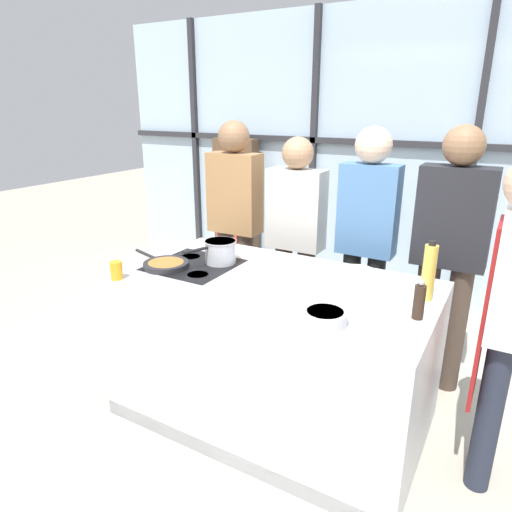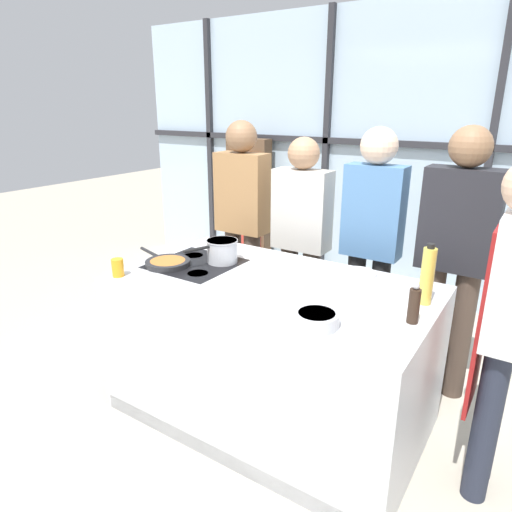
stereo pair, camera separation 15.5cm
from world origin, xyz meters
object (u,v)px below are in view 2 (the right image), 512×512
Objects in this scene: spectator_center_left at (301,234)px; oil_bottle at (427,276)px; spectator_far_left at (242,215)px; spectator_center_right at (372,236)px; juice_glass_near at (118,268)px; chef at (506,314)px; pepper_grinder at (414,305)px; saucepan at (222,250)px; spectator_far_right at (455,250)px; frying_pan at (167,262)px; mixing_bowl at (316,319)px; white_plate at (358,273)px.

spectator_center_left is 5.15× the size of oil_bottle.
spectator_far_left is 1.10m from spectator_center_right.
chef is at bearing 14.81° from juice_glass_near.
spectator_far_left is at bearing 150.15° from pepper_grinder.
saucepan is at bearing 46.01° from spectator_center_right.
chef is 0.86m from spectator_far_right.
juice_glass_near reaches higher than frying_pan.
oil_bottle reaches higher than frying_pan.
pepper_grinder is at bearing 90.12° from spectator_far_right.
spectator_center_right is at bearing 50.07° from juice_glass_near.
spectator_center_right is at bearing -180.00° from spectator_far_left.
frying_pan is 1.55m from pepper_grinder.
spectator_far_right is at bearing -180.00° from spectator_far_left.
spectator_far_right is (-0.37, 0.78, 0.03)m from chef.
spectator_far_right reaches higher than mixing_bowl.
spectator_far_left reaches higher than oil_bottle.
oil_bottle is at bearing 78.01° from chef.
spectator_far_right is at bearing 33.06° from frying_pan.
oil_bottle reaches higher than pepper_grinder.
pepper_grinder is at bearing -8.53° from saucepan.
spectator_far_left is 5.47× the size of oil_bottle.
spectator_far_right is 0.95m from pepper_grinder.
juice_glass_near is (-1.64, -0.62, -0.10)m from oil_bottle.
chef is 7.49× the size of white_plate.
pepper_grinder reaches higher than juice_glass_near.
spectator_far_right is 8.39× the size of mixing_bowl.
frying_pan is (-0.99, -1.00, -0.10)m from spectator_center_right.
saucepan is at bearing 171.47° from pepper_grinder.
spectator_far_right reaches higher than spectator_center_right.
oil_bottle is 1.76m from juice_glass_near.
spectator_far_left is at bearing 157.17° from oil_bottle.
spectator_center_right reaches higher than spectator_center_left.
juice_glass_near is at bearing 50.07° from spectator_center_right.
spectator_center_left is at bearing 66.46° from frying_pan.
spectator_center_left is 1.30m from oil_bottle.
white_plate is 1.11× the size of pepper_grinder.
spectator_center_left is 1.42m from juice_glass_near.
pepper_grinder is (1.66, -0.95, -0.02)m from spectator_far_left.
chef is at bearing 159.11° from spectator_far_left.
spectator_center_left reaches higher than frying_pan.
spectator_far_left is 1.66m from spectator_far_right.
chef is 1.66m from saucepan.
spectator_center_right is 0.88m from oil_bottle.
white_plate is 0.76m from mixing_bowl.
juice_glass_near reaches higher than mixing_bowl.
oil_bottle is at bearing -25.21° from white_plate.
spectator_center_left is at bearing 143.31° from white_plate.
saucepan is (-0.18, -0.76, 0.04)m from spectator_center_left.
mixing_bowl is at bearing -27.26° from saucepan.
spectator_center_left is 7.42× the size of white_plate.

